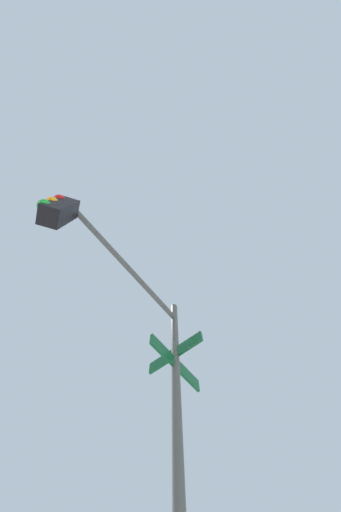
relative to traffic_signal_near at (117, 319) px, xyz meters
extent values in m
cylinder|color=#474C47|center=(-0.97, -0.66, -1.27)|extent=(0.12, 0.12, 6.16)
cylinder|color=#474C47|center=(0.12, 0.08, 1.41)|extent=(2.23, 1.57, 0.09)
cube|color=black|center=(1.21, 0.83, 0.96)|extent=(0.28, 0.28, 0.80)
sphere|color=red|center=(1.34, 0.91, 1.21)|extent=(0.18, 0.18, 0.18)
sphere|color=orange|center=(1.34, 0.91, 0.96)|extent=(0.18, 0.18, 0.18)
sphere|color=green|center=(1.34, 0.91, 0.71)|extent=(0.18, 0.18, 0.18)
cube|color=#0F5128|center=(-0.97, -0.66, 0.25)|extent=(0.93, 0.65, 0.20)
cube|color=#0F5128|center=(-0.97, -0.66, 0.47)|extent=(0.60, 0.85, 0.20)
camera|label=1|loc=(-0.09, 1.94, -2.76)|focal=18.39mm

